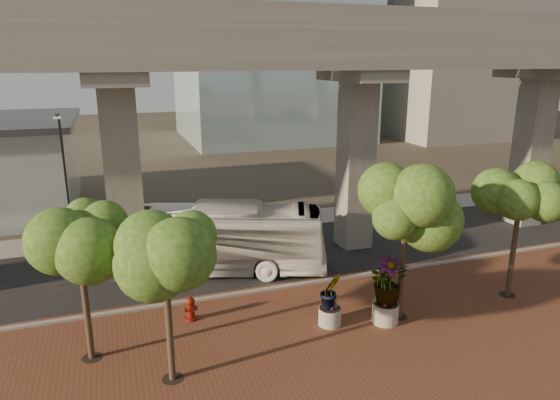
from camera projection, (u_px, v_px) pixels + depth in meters
name	position (u px, v px, depth m)	size (l,w,h in m)	color
ground	(261.00, 273.00, 24.40)	(160.00, 160.00, 0.00)	#342F26
brick_plaza	(329.00, 363.00, 17.11)	(70.00, 13.00, 0.06)	brown
asphalt_road	(250.00, 258.00, 26.21)	(90.00, 8.00, 0.04)	black
curb_strip	(274.00, 289.00, 22.56)	(70.00, 0.25, 0.16)	gray
far_sidewalk	(226.00, 226.00, 31.21)	(90.00, 3.00, 0.06)	gray
transit_viaduct	(247.00, 119.00, 24.23)	(72.00, 5.60, 12.40)	gray
midrise_block	(456.00, 44.00, 65.80)	(18.00, 16.00, 24.00)	gray
transit_bus	(203.00, 239.00, 24.25)	(2.81, 11.96, 3.33)	silver
fire_hydrant	(191.00, 308.00, 19.79)	(0.51, 0.46, 1.02)	maroon
planter_front	(387.00, 284.00, 19.65)	(2.21, 2.21, 2.43)	gray
planter_right	(387.00, 284.00, 19.31)	(2.52, 2.52, 2.69)	#AEA89D
planter_left	(330.00, 294.00, 19.22)	(1.98, 1.98, 2.17)	#9F9A8F
street_tree_far_west	(78.00, 241.00, 16.20)	(3.29, 3.29, 5.86)	#49392A
street_tree_near_west	(164.00, 255.00, 15.06)	(3.53, 3.53, 5.96)	#49392A
street_tree_near_east	(406.00, 213.00, 18.96)	(3.73, 3.73, 6.11)	#49392A
street_tree_far_east	(521.00, 191.00, 20.71)	(3.55, 3.55, 6.40)	#49392A
streetlamp_west	(65.00, 171.00, 26.69)	(0.36, 1.07, 7.36)	#2C2D31
streetlamp_east	(343.00, 145.00, 31.15)	(0.42, 1.22, 8.44)	#313036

